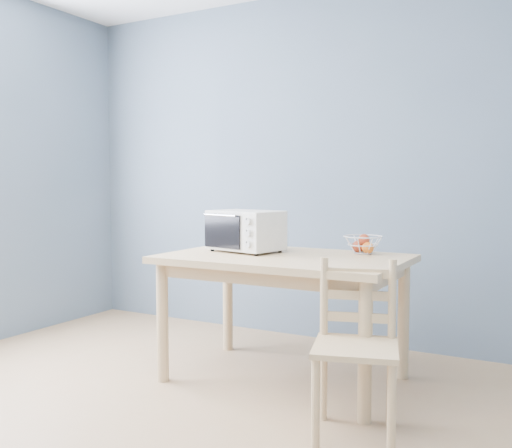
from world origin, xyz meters
The scene contains 5 objects.
room centered at (0.00, 0.00, 1.30)m, with size 4.01×4.51×2.61m.
dining_table centered at (0.26, 1.29, 0.65)m, with size 1.40×0.90×0.75m.
toaster_oven centered at (-0.06, 1.35, 0.89)m, with size 0.49×0.39×0.26m.
fruit_basket centered at (0.64, 1.59, 0.81)m, with size 0.25×0.25×0.12m.
dining_chair centered at (0.88, 0.78, 0.40)m, with size 0.47×0.47×0.82m.
Camera 1 is at (1.72, -1.73, 1.17)m, focal length 40.00 mm.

